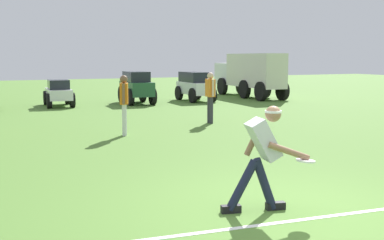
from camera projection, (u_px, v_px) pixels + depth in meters
name	position (u px, v px, depth m)	size (l,w,h in m)	color
ground_plane	(291.00, 212.00, 6.33)	(80.00, 80.00, 0.00)	#527E31
field_line_paint	(307.00, 219.00, 6.03)	(27.16, 0.08, 0.01)	white
frisbee_thrower	(262.00, 152.00, 6.28)	(1.08, 0.62, 1.39)	#191E38
frisbee_in_flight	(306.00, 161.00, 6.21)	(0.27, 0.26, 0.05)	white
teammate_near_sideline	(210.00, 93.00, 14.71)	(0.22, 0.50, 1.56)	#33333D
teammate_deep	(124.00, 99.00, 12.39)	(0.31, 0.49, 1.56)	silver
parked_car_slot_d	(59.00, 93.00, 19.91)	(1.22, 2.26, 1.10)	silver
parked_car_slot_e	(137.00, 87.00, 21.05)	(1.30, 2.41, 1.40)	#235133
parked_car_slot_f	(195.00, 85.00, 22.33)	(1.22, 2.43, 1.34)	silver
box_truck	(250.00, 73.00, 24.44)	(1.76, 5.97, 2.20)	silver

